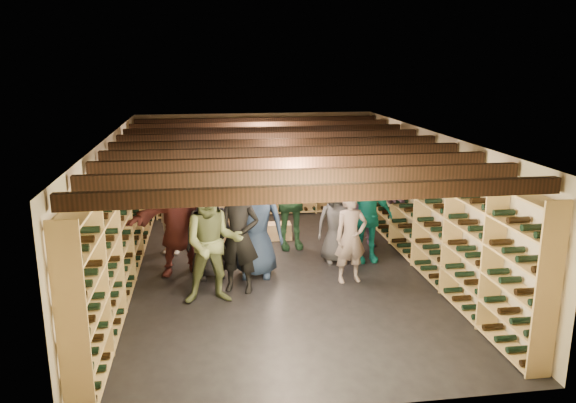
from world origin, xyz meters
The scene contains 21 objects.
ground centered at (0.00, 0.00, 0.00)m, with size 8.00×8.00×0.00m, color black.
walls centered at (0.00, 0.00, 1.20)m, with size 5.52×8.02×2.40m.
ceiling centered at (0.00, 0.00, 2.40)m, with size 5.50×8.00×0.01m, color beige.
ceiling_joists centered at (0.00, 0.00, 2.26)m, with size 5.40×7.12×0.18m.
wine_rack_left centered at (-2.57, 0.00, 1.08)m, with size 0.32×7.50×2.15m.
wine_rack_right centered at (2.57, 0.00, 1.08)m, with size 0.32×7.50×2.15m.
wine_rack_back centered at (0.00, 3.83, 1.07)m, with size 4.70×0.30×2.15m.
crate_stack_left centered at (-0.78, 1.30, 0.34)m, with size 0.56×0.44×0.68m.
crate_stack_right centered at (0.26, 1.88, 0.17)m, with size 0.50×0.33×0.34m.
crate_loose centered at (-0.22, 2.81, 0.09)m, with size 0.50×0.33×0.17m, color tan.
person_0 centered at (-1.18, 0.03, 0.83)m, with size 0.81×0.53×1.66m, color black.
person_1 centered at (-0.71, -0.68, 0.90)m, with size 0.66×0.43×1.81m, color black.
person_2 centered at (-1.13, -1.04, 0.94)m, with size 0.92×0.71×1.88m, color #55623A.
person_4 centered at (1.67, 0.37, 0.83)m, with size 0.98×0.41×1.67m, color #12847E.
person_5 centered at (-1.68, 0.26, 0.95)m, with size 1.76×0.56×1.89m, color brown.
person_6 centered at (-0.39, -0.05, 0.95)m, with size 0.93×0.60×1.89m, color #1F2F4C.
person_7 centered at (1.14, -0.54, 0.77)m, with size 0.56×0.37×1.53m, color gray.
person_9 centered at (-1.90, 1.30, 0.90)m, with size 1.17×0.67×1.80m, color #BCB3AC.
person_10 centered at (0.40, 1.30, 0.95)m, with size 1.11×0.46×1.89m, color #20452A.
person_11 centered at (1.83, 1.30, 0.90)m, with size 1.67×0.53×1.80m, color slate.
person_12 centered at (1.12, 0.40, 0.74)m, with size 0.73×0.47×1.49m, color #35363B.
Camera 1 is at (-1.19, -9.11, 3.63)m, focal length 35.00 mm.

